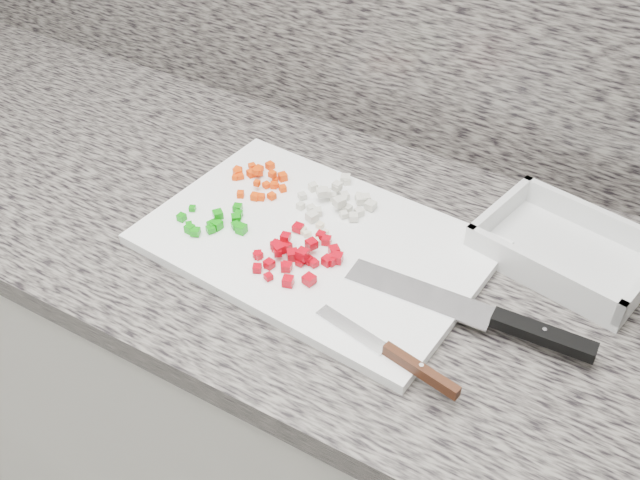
{
  "coord_description": "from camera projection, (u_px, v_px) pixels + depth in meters",
  "views": [
    {
      "loc": [
        0.47,
        0.71,
        1.61
      ],
      "look_at": [
        0.07,
        1.39,
        0.94
      ],
      "focal_mm": 40.0,
      "sensor_mm": 36.0,
      "label": 1
    }
  ],
  "objects": [
    {
      "name": "garlic_pile",
      "position": [
        313.0,
        234.0,
        1.07
      ],
      "size": [
        0.05,
        0.05,
        0.01
      ],
      "color": "beige",
      "rests_on": "cutting_board"
    },
    {
      "name": "cutting_board",
      "position": [
        315.0,
        242.0,
        1.07
      ],
      "size": [
        0.52,
        0.37,
        0.02
      ],
      "primitive_type": "cube",
      "rotation": [
        0.0,
        0.0,
        -0.08
      ],
      "color": "white",
      "rests_on": "countertop"
    },
    {
      "name": "cabinet",
      "position": [
        301.0,
        407.0,
        1.42
      ],
      "size": [
        3.92,
        0.62,
        0.86
      ],
      "primitive_type": "cube",
      "color": "silver",
      "rests_on": "ground"
    },
    {
      "name": "tray",
      "position": [
        566.0,
        252.0,
        1.04
      ],
      "size": [
        0.27,
        0.22,
        0.05
      ],
      "rotation": [
        0.0,
        0.0,
        -0.21
      ],
      "color": "silver",
      "rests_on": "countertop"
    },
    {
      "name": "paring_knife",
      "position": [
        402.0,
        359.0,
        0.88
      ],
      "size": [
        0.22,
        0.06,
        0.02
      ],
      "rotation": [
        0.0,
        0.0,
        -0.2
      ],
      "color": "silver",
      "rests_on": "cutting_board"
    },
    {
      "name": "onion_pile",
      "position": [
        339.0,
        199.0,
        1.12
      ],
      "size": [
        0.12,
        0.13,
        0.02
      ],
      "color": "beige",
      "rests_on": "cutting_board"
    },
    {
      "name": "countertop",
      "position": [
        297.0,
        234.0,
        1.13
      ],
      "size": [
        3.96,
        0.64,
        0.04
      ],
      "primitive_type": "cube",
      "color": "#69635C",
      "rests_on": "cabinet"
    },
    {
      "name": "carrot_pile",
      "position": [
        260.0,
        178.0,
        1.17
      ],
      "size": [
        0.11,
        0.1,
        0.02
      ],
      "color": "#E53D04",
      "rests_on": "cutting_board"
    },
    {
      "name": "red_pepper_pile",
      "position": [
        298.0,
        255.0,
        1.02
      ],
      "size": [
        0.12,
        0.13,
        0.03
      ],
      "color": "#AC0210",
      "rests_on": "cutting_board"
    },
    {
      "name": "green_pepper_pile",
      "position": [
        217.0,
        222.0,
        1.08
      ],
      "size": [
        0.11,
        0.1,
        0.02
      ],
      "color": "#0D8D0C",
      "rests_on": "cutting_board"
    },
    {
      "name": "chef_knife",
      "position": [
        498.0,
        320.0,
        0.93
      ],
      "size": [
        0.34,
        0.05,
        0.02
      ],
      "rotation": [
        0.0,
        0.0,
        0.03
      ],
      "color": "silver",
      "rests_on": "cutting_board"
    }
  ]
}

